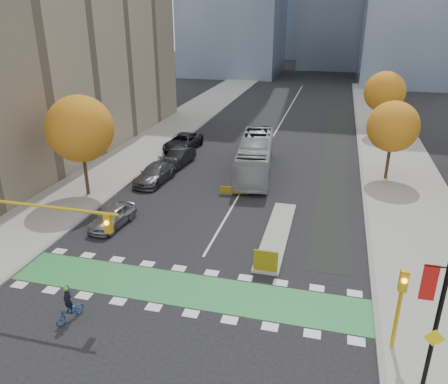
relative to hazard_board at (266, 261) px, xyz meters
The scene contains 23 objects.
ground 5.85m from the hazard_board, 133.60° to the right, with size 300.00×300.00×0.00m, color black.
sidewalk_west 23.59m from the hazard_board, 137.92° to the left, with size 7.00×120.00×0.15m, color gray.
sidewalk_east 18.45m from the hazard_board, 58.98° to the left, with size 7.00×120.00×0.15m, color gray.
curb_west 21.12m from the hazard_board, 131.54° to the left, with size 0.30×120.00×0.16m, color gray.
curb_east 16.92m from the hazard_board, 69.21° to the left, with size 0.30×120.00×0.16m, color gray.
bike_crossing 4.89m from the hazard_board, 145.98° to the right, with size 20.00×3.00×0.01m, color #29803C.
centre_line 36.03m from the hazard_board, 96.38° to the left, with size 0.15×70.00×0.01m, color silver.
bike_lane_paint 26.05m from the hazard_board, 82.27° to the left, with size 2.50×50.00×0.01m, color black.
median_island 4.85m from the hazard_board, 90.00° to the left, with size 1.60×10.00×0.16m, color gray.
hazard_board is the anchor object (origin of this frame).
building_west 35.18m from the hazard_board, 147.56° to the left, with size 16.00×44.00×25.00m, color gray.
tree_west 18.44m from the hazard_board, 154.01° to the left, with size 5.20×5.20×8.22m.
tree_east_near 19.93m from the hazard_board, 65.80° to the left, with size 4.40×4.40×7.08m.
tree_east_far 35.13m from the hazard_board, 75.88° to the left, with size 4.80×4.80×7.65m.
traffic_signal_west 13.23m from the hazard_board, 158.45° to the right, with size 8.53×0.56×5.20m.
traffic_signal_east 8.26m from the hazard_board, 35.92° to the right, with size 0.35×0.43×4.10m.
banner_lamppost 10.76m from the hazard_board, 41.79° to the right, with size 1.65×0.36×8.28m.
cyclist 10.75m from the hazard_board, 142.75° to the right, with size 1.05×1.76×1.92m.
bus 17.02m from the hazard_board, 102.65° to the left, with size 2.82×12.05×3.36m, color #9BA0A2.
parked_car_a 11.85m from the hazard_board, 163.94° to the left, with size 1.73×4.31×1.47m, color gray.
parked_car_b 20.55m from the hazard_board, 123.86° to the left, with size 1.66×4.77×1.57m, color black.
parked_car_c 16.93m from the hazard_board, 134.54° to the left, with size 2.20×5.40×1.57m, color #49494D.
parked_car_d 25.50m from the hazard_board, 120.07° to the left, with size 2.83×6.15×1.71m, color black.
Camera 1 is at (7.06, -17.30, 13.98)m, focal length 35.00 mm.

